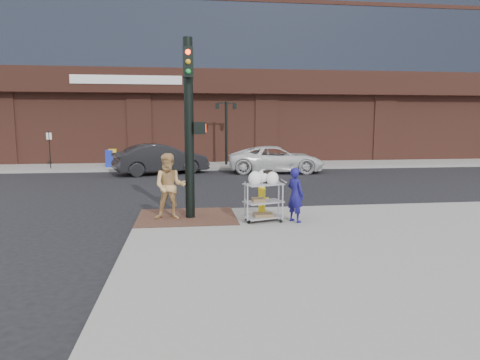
{
  "coord_description": "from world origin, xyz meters",
  "views": [
    {
      "loc": [
        -0.62,
        -11.28,
        2.87
      ],
      "look_at": [
        0.9,
        0.52,
        1.25
      ],
      "focal_mm": 32.0,
      "sensor_mm": 36.0,
      "label": 1
    }
  ],
  "objects": [
    {
      "name": "ground",
      "position": [
        0.0,
        0.0,
        0.0
      ],
      "size": [
        220.0,
        220.0,
        0.0
      ],
      "primitive_type": "plane",
      "color": "black",
      "rests_on": "ground"
    },
    {
      "name": "pedestrian_tan",
      "position": [
        -1.06,
        0.68,
        1.08
      ],
      "size": [
        0.96,
        0.78,
        1.86
      ],
      "primitive_type": "imported",
      "rotation": [
        0.0,
        0.0,
        -0.08
      ],
      "color": "tan",
      "rests_on": "sidewalk_near"
    },
    {
      "name": "bank_building",
      "position": [
        5.0,
        31.0,
        14.15
      ],
      "size": [
        42.0,
        26.0,
        28.0
      ],
      "primitive_type": "cube",
      "color": "brown",
      "rests_on": "sidewalk_far"
    },
    {
      "name": "traffic_signal_pole",
      "position": [
        -0.48,
        0.77,
        2.83
      ],
      "size": [
        0.61,
        0.51,
        5.0
      ],
      "color": "black",
      "rests_on": "sidewalk_near"
    },
    {
      "name": "sedan_dark",
      "position": [
        -1.94,
        12.65,
        0.84
      ],
      "size": [
        5.39,
        3.34,
        1.68
      ],
      "primitive_type": "imported",
      "rotation": [
        0.0,
        0.0,
        1.9
      ],
      "color": "black",
      "rests_on": "ground"
    },
    {
      "name": "parking_sign",
      "position": [
        -8.5,
        15.0,
        1.25
      ],
      "size": [
        0.05,
        0.05,
        2.2
      ],
      "primitive_type": "cylinder",
      "color": "black",
      "rests_on": "sidewalk_far"
    },
    {
      "name": "newsbox_yellow",
      "position": [
        -5.0,
        15.45,
        0.69
      ],
      "size": [
        0.47,
        0.42,
        1.09
      ],
      "primitive_type": "cube",
      "rotation": [
        0.0,
        0.0,
        0.03
      ],
      "color": "yellow",
      "rests_on": "sidewalk_far"
    },
    {
      "name": "brick_curb_ramp",
      "position": [
        -0.6,
        0.9,
        0.16
      ],
      "size": [
        2.8,
        2.4,
        0.01
      ],
      "primitive_type": "cube",
      "color": "#533427",
      "rests_on": "sidewalk_near"
    },
    {
      "name": "newsbox_blue",
      "position": [
        -5.18,
        15.38,
        0.67
      ],
      "size": [
        0.45,
        0.41,
        1.04
      ],
      "primitive_type": "cube",
      "rotation": [
        0.0,
        0.0,
        0.02
      ],
      "color": "#182AA2",
      "rests_on": "sidewalk_far"
    },
    {
      "name": "woman_blue",
      "position": [
        2.34,
        -0.08,
        0.9
      ],
      "size": [
        0.59,
        0.65,
        1.5
      ],
      "primitive_type": "imported",
      "rotation": [
        0.0,
        0.0,
        2.12
      ],
      "color": "navy",
      "rests_on": "sidewalk_near"
    },
    {
      "name": "fire_hydrant",
      "position": [
        1.6,
        0.95,
        0.59
      ],
      "size": [
        0.41,
        0.29,
        0.87
      ],
      "color": "gold",
      "rests_on": "sidewalk_near"
    },
    {
      "name": "minivan_white",
      "position": [
        4.53,
        12.57,
        0.75
      ],
      "size": [
        5.67,
        3.09,
        1.51
      ],
      "primitive_type": "imported",
      "rotation": [
        0.0,
        0.0,
        1.46
      ],
      "color": "white",
      "rests_on": "ground"
    },
    {
      "name": "utility_cart",
      "position": [
        1.49,
        0.07,
        0.8
      ],
      "size": [
        1.15,
        0.86,
        1.42
      ],
      "color": "gray",
      "rests_on": "sidewalk_near"
    },
    {
      "name": "lamp_post",
      "position": [
        2.0,
        16.0,
        2.62
      ],
      "size": [
        1.32,
        0.22,
        4.0
      ],
      "color": "black",
      "rests_on": "sidewalk_far"
    },
    {
      "name": "sidewalk_far",
      "position": [
        12.5,
        32.0,
        0.07
      ],
      "size": [
        65.0,
        36.0,
        0.15
      ],
      "primitive_type": "cube",
      "color": "gray",
      "rests_on": "ground"
    }
  ]
}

